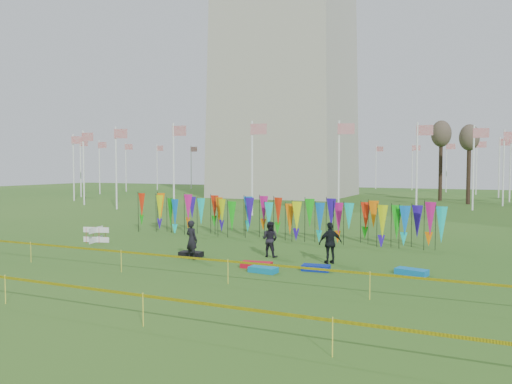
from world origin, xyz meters
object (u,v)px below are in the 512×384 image
at_px(person_mid, 270,239).
at_px(kite_bag_blue, 316,268).
at_px(box_kite, 96,235).
at_px(person_left, 192,240).
at_px(person_right, 330,243).
at_px(kite_bag_black, 191,254).
at_px(kite_bag_teal, 412,272).
at_px(kite_bag_red, 256,265).
at_px(kite_bag_turquoise, 263,270).

height_order(person_mid, kite_bag_blue, person_mid).
relative_size(box_kite, person_left, 0.49).
relative_size(box_kite, person_right, 0.48).
relative_size(person_mid, kite_bag_blue, 1.50).
relative_size(kite_bag_black, kite_bag_teal, 0.87).
distance_m(kite_bag_red, kite_bag_teal, 6.15).
bearing_deg(kite_bag_teal, person_left, -175.24).
xyz_separation_m(box_kite, kite_bag_black, (7.05, -1.54, -0.31)).
height_order(box_kite, kite_bag_red, box_kite).
xyz_separation_m(box_kite, person_mid, (10.37, -0.04, 0.39)).
relative_size(box_kite, kite_bag_turquoise, 0.78).
xyz_separation_m(person_left, kite_bag_turquoise, (4.04, -1.20, -0.77)).
xyz_separation_m(person_mid, kite_bag_red, (0.45, -2.49, -0.71)).
bearing_deg(box_kite, kite_bag_teal, -4.34).
bearing_deg(kite_bag_blue, person_mid, 144.38).
xyz_separation_m(person_right, kite_bag_turquoise, (-1.92, -2.84, -0.78)).
distance_m(box_kite, kite_bag_blue, 13.42).
bearing_deg(kite_bag_teal, person_right, 166.24).
height_order(person_left, kite_bag_red, person_left).
bearing_deg(kite_bag_black, person_right, 10.03).
bearing_deg(person_mid, box_kite, 3.98).
bearing_deg(kite_bag_red, person_mid, 100.22).
bearing_deg(kite_bag_turquoise, person_left, 163.41).
relative_size(box_kite, person_mid, 0.52).
xyz_separation_m(person_mid, kite_bag_black, (-3.33, -1.51, -0.71)).
xyz_separation_m(person_right, kite_bag_teal, (3.48, -0.85, -0.78)).
bearing_deg(box_kite, kite_bag_red, -13.14).
bearing_deg(kite_bag_turquoise, person_right, 55.99).
bearing_deg(person_right, kite_bag_teal, 127.42).
bearing_deg(person_right, kite_bag_red, 0.72).
bearing_deg(kite_bag_teal, person_mid, 169.14).
bearing_deg(box_kite, person_mid, -0.21).
distance_m(person_right, kite_bag_teal, 3.67).
relative_size(kite_bag_red, kite_bag_teal, 1.06).
distance_m(box_kite, kite_bag_red, 11.12).
bearing_deg(kite_bag_red, box_kite, 166.86).
distance_m(kite_bag_turquoise, kite_bag_blue, 2.15).
height_order(box_kite, person_right, person_right).
bearing_deg(person_mid, kite_bag_black, 28.55).
height_order(person_mid, kite_bag_red, person_mid).
bearing_deg(kite_bag_teal, kite_bag_blue, -167.19).
distance_m(box_kite, kite_bag_teal, 16.90).
bearing_deg(kite_bag_teal, kite_bag_black, -178.45).
distance_m(person_right, kite_bag_blue, 1.85).
bearing_deg(kite_bag_blue, kite_bag_red, -169.98).
bearing_deg(person_right, kite_bag_black, -28.79).
bearing_deg(kite_bag_red, person_left, 172.30).
xyz_separation_m(kite_bag_turquoise, kite_bag_black, (-4.40, 1.72, 0.01)).
relative_size(kite_bag_turquoise, kite_bag_red, 0.88).
height_order(box_kite, person_left, person_left).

